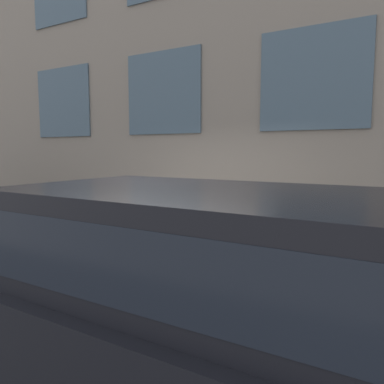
{
  "coord_description": "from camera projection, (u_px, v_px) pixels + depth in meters",
  "views": [
    {
      "loc": [
        -3.53,
        -2.74,
        2.03
      ],
      "look_at": [
        0.89,
        -0.08,
        1.46
      ],
      "focal_mm": 35.0,
      "sensor_mm": 36.0,
      "label": 1
    }
  ],
  "objects": [
    {
      "name": "ground_plane",
      "position": [
        149.0,
        315.0,
        4.63
      ],
      "size": [
        80.0,
        80.0,
        0.0
      ],
      "primitive_type": "plane",
      "color": "#514F4C"
    },
    {
      "name": "sidewalk",
      "position": [
        196.0,
        281.0,
        5.58
      ],
      "size": [
        2.26,
        60.0,
        0.18
      ],
      "color": "#9E9B93",
      "rests_on": "ground_plane"
    },
    {
      "name": "fire_hydrant",
      "position": [
        207.0,
        265.0,
        4.86
      ],
      "size": [
        0.3,
        0.42,
        0.73
      ],
      "color": "gold",
      "rests_on": "sidewalk"
    },
    {
      "name": "person",
      "position": [
        179.0,
        224.0,
        5.69
      ],
      "size": [
        0.3,
        0.2,
        1.24
      ],
      "rotation": [
        0.0,
        0.0,
        1.65
      ],
      "color": "#232328",
      "rests_on": "sidewalk"
    },
    {
      "name": "parked_truck_charcoal_near",
      "position": [
        199.0,
        288.0,
        2.77
      ],
      "size": [
        1.9,
        4.74,
        1.76
      ],
      "color": "black",
      "rests_on": "ground_plane"
    }
  ]
}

